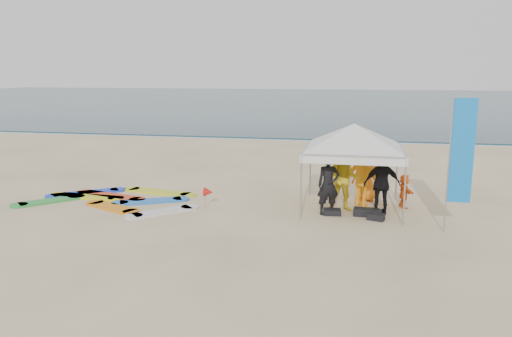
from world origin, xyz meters
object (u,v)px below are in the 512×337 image
at_px(surfboard_spread, 115,199).
at_px(person_orange_a, 363,175).
at_px(person_black_b, 382,184).
at_px(person_orange_b, 366,173).
at_px(marker_pennant, 209,192).
at_px(person_seated, 404,191).
at_px(person_yellow, 344,179).
at_px(feather_flag, 461,153).
at_px(person_black_a, 328,185).
at_px(canopy_tent, 354,124).

bearing_deg(surfboard_spread, person_orange_a, 6.38).
relative_size(person_orange_a, person_black_b, 1.07).
relative_size(person_black_b, person_orange_b, 0.99).
distance_m(person_black_b, surfboard_spread, 8.46).
xyz_separation_m(person_orange_b, marker_pennant, (-4.70, -1.81, -0.42)).
relative_size(person_orange_b, surfboard_spread, 0.32).
distance_m(person_orange_b, surfboard_spread, 8.17).
height_order(person_orange_a, person_seated, person_orange_a).
xyz_separation_m(marker_pennant, surfboard_spread, (-3.28, 0.29, -0.46)).
bearing_deg(person_yellow, person_orange_b, 59.05).
height_order(person_black_b, marker_pennant, person_black_b).
xyz_separation_m(person_orange_b, feather_flag, (2.25, -2.84, 1.19)).
bearing_deg(person_orange_b, person_black_a, 27.74).
bearing_deg(marker_pennant, person_orange_b, 21.01).
bearing_deg(person_black_b, feather_flag, 130.19).
bearing_deg(person_black_a, feather_flag, -37.29).
xyz_separation_m(person_black_b, person_seated, (0.72, 0.88, -0.38)).
height_order(person_black_b, person_orange_b, person_orange_b).
bearing_deg(person_yellow, surfboard_spread, 177.97).
distance_m(person_yellow, person_black_b, 1.11).
height_order(person_black_a, person_orange_a, person_orange_a).
relative_size(person_yellow, person_orange_a, 1.01).
distance_m(person_black_a, person_black_b, 1.56).
bearing_deg(feather_flag, person_black_a, 162.71).
relative_size(person_orange_a, surfboard_spread, 0.34).
xyz_separation_m(person_black_a, person_black_b, (1.52, 0.34, 0.01)).
bearing_deg(person_orange_b, person_black_b, 75.54).
xyz_separation_m(person_orange_a, person_black_b, (0.53, -0.82, -0.06)).
bearing_deg(person_orange_a, marker_pennant, 41.34).
bearing_deg(marker_pennant, person_seated, 11.91).
bearing_deg(person_black_b, person_seated, -141.85).
bearing_deg(canopy_tent, person_black_b, -24.51).
distance_m(person_orange_a, person_seated, 1.33).
relative_size(person_orange_b, feather_flag, 0.51).
bearing_deg(surfboard_spread, marker_pennant, -5.05).
xyz_separation_m(person_black_b, canopy_tent, (-0.85, 0.39, 1.69)).
relative_size(person_black_b, canopy_tent, 0.46).
distance_m(person_black_a, marker_pennant, 3.63).
xyz_separation_m(person_black_b, person_orange_b, (-0.43, 1.46, 0.01)).
xyz_separation_m(person_yellow, feather_flag, (2.91, -1.55, 1.13)).
bearing_deg(surfboard_spread, feather_flag, -7.34).
xyz_separation_m(person_seated, marker_pennant, (-5.86, -1.24, -0.02)).
distance_m(person_seated, surfboard_spread, 9.20).
distance_m(person_orange_a, marker_pennant, 4.77).
distance_m(person_black_b, marker_pennant, 5.16).
bearing_deg(feather_flag, person_seated, 115.92).
relative_size(person_black_a, marker_pennant, 2.80).
bearing_deg(person_orange_a, person_black_a, 76.51).
bearing_deg(person_orange_a, person_yellow, 76.44).
bearing_deg(canopy_tent, feather_flag, -33.50).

